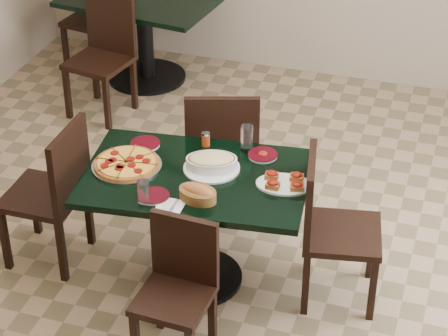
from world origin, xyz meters
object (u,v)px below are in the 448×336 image
(main_table, at_px, (196,202))
(pepperoni_pizza, at_px, (127,164))
(back_chair_left, at_px, (102,14))
(chair_near, at_px, (178,282))
(back_table, at_px, (144,21))
(lasagna_casserole, at_px, (212,162))
(chair_left, at_px, (55,187))
(bruschetta_platter, at_px, (284,182))
(back_chair_near, at_px, (104,49))
(bread_basket, at_px, (198,193))
(chair_far, at_px, (222,149))
(chair_right, at_px, (328,222))

(main_table, distance_m, pepperoni_pizza, 0.45)
(back_chair_left, bearing_deg, chair_near, 40.13)
(back_table, xyz_separation_m, lasagna_casserole, (1.35, -2.29, 0.27))
(chair_near, distance_m, back_chair_left, 3.46)
(back_table, relative_size, chair_left, 1.40)
(lasagna_casserole, bearing_deg, bruschetta_platter, -22.37)
(chair_left, bearing_deg, pepperoni_pizza, 92.83)
(back_chair_near, bearing_deg, bruschetta_platter, -32.39)
(main_table, xyz_separation_m, bread_basket, (0.09, -0.22, 0.22))
(bread_basket, bearing_deg, back_chair_left, 134.62)
(chair_far, xyz_separation_m, back_chair_left, (-1.64, 1.79, -0.02))
(back_chair_near, bearing_deg, chair_near, -47.28)
(chair_near, distance_m, bread_basket, 0.48)
(chair_right, relative_size, back_chair_left, 1.00)
(chair_far, height_order, back_chair_near, chair_far)
(back_chair_left, bearing_deg, bruschetta_platter, 51.79)
(back_table, distance_m, chair_left, 2.47)
(back_table, bearing_deg, pepperoni_pizza, -62.76)
(main_table, height_order, bread_basket, bread_basket)
(back_table, height_order, chair_near, chair_near)
(pepperoni_pizza, height_order, bruschetta_platter, bruschetta_platter)
(bread_basket, bearing_deg, chair_left, -179.08)
(chair_near, height_order, back_chair_near, back_chair_near)
(lasagna_casserole, relative_size, bread_basket, 1.39)
(chair_far, height_order, back_chair_left, chair_far)
(back_table, distance_m, back_chair_left, 0.41)
(bruschetta_platter, bearing_deg, chair_near, -133.52)
(chair_right, xyz_separation_m, bruschetta_platter, (-0.25, -0.06, 0.25))
(back_chair_near, distance_m, lasagna_casserole, 2.25)
(bread_basket, bearing_deg, back_chair_near, 136.83)
(lasagna_casserole, relative_size, bruschetta_platter, 0.97)
(main_table, relative_size, bruschetta_platter, 3.88)
(main_table, relative_size, pepperoni_pizza, 3.34)
(chair_far, relative_size, chair_near, 1.21)
(main_table, height_order, chair_left, chair_left)
(main_table, distance_m, chair_near, 0.57)
(chair_far, bearing_deg, lasagna_casserole, 83.99)
(back_table, relative_size, chair_far, 1.36)
(back_chair_near, height_order, bruschetta_platter, back_chair_near)
(lasagna_casserole, bearing_deg, chair_left, 171.39)
(bruschetta_platter, bearing_deg, main_table, 176.27)
(main_table, height_order, pepperoni_pizza, pepperoni_pizza)
(chair_far, distance_m, back_chair_left, 2.43)
(chair_right, bearing_deg, main_table, 87.74)
(main_table, height_order, back_chair_left, back_chair_left)
(main_table, xyz_separation_m, lasagna_casserole, (0.07, 0.08, 0.23))
(chair_far, bearing_deg, pepperoni_pizza, 44.34)
(back_chair_near, xyz_separation_m, bruschetta_platter, (1.87, -1.75, 0.25))
(main_table, bearing_deg, pepperoni_pizza, 178.33)
(chair_far, xyz_separation_m, bread_basket, (0.14, -0.85, 0.25))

